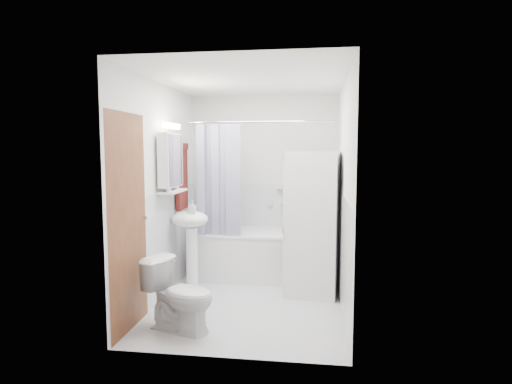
# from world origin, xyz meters

# --- Properties ---
(floor) EXTENTS (2.60, 2.60, 0.00)m
(floor) POSITION_xyz_m (0.00, 0.00, 0.00)
(floor) COLOR silver
(floor) RESTS_ON ground
(room_walls) EXTENTS (2.60, 2.60, 2.60)m
(room_walls) POSITION_xyz_m (0.00, 0.00, 1.49)
(room_walls) COLOR silver
(room_walls) RESTS_ON ground
(wainscot) EXTENTS (1.98, 2.58, 2.58)m
(wainscot) POSITION_xyz_m (0.00, 0.29, 0.60)
(wainscot) COLOR white
(wainscot) RESTS_ON ground
(door) EXTENTS (0.05, 2.00, 2.00)m
(door) POSITION_xyz_m (-0.95, -0.55, 1.00)
(door) COLOR brown
(door) RESTS_ON ground
(bathtub) EXTENTS (1.61, 0.76, 0.61)m
(bathtub) POSITION_xyz_m (0.05, 0.92, 0.34)
(bathtub) COLOR white
(bathtub) RESTS_ON ground
(tub_spout) EXTENTS (0.04, 0.12, 0.04)m
(tub_spout) POSITION_xyz_m (0.25, 1.25, 0.93)
(tub_spout) COLOR silver
(tub_spout) RESTS_ON room_walls
(curtain_rod) EXTENTS (1.79, 0.02, 0.02)m
(curtain_rod) POSITION_xyz_m (0.05, 0.60, 2.00)
(curtain_rod) COLOR silver
(curtain_rod) RESTS_ON room_walls
(shower_curtain) EXTENTS (0.55, 0.02, 1.45)m
(shower_curtain) POSITION_xyz_m (-0.47, 0.60, 1.25)
(shower_curtain) COLOR #15174C
(shower_curtain) RESTS_ON curtain_rod
(sink) EXTENTS (0.44, 0.37, 1.04)m
(sink) POSITION_xyz_m (-0.75, 0.32, 0.70)
(sink) COLOR white
(sink) RESTS_ON ground
(medicine_cabinet) EXTENTS (0.13, 0.50, 0.71)m
(medicine_cabinet) POSITION_xyz_m (-0.90, 0.10, 1.57)
(medicine_cabinet) COLOR white
(medicine_cabinet) RESTS_ON room_walls
(shelf) EXTENTS (0.18, 0.54, 0.02)m
(shelf) POSITION_xyz_m (-0.89, 0.10, 1.20)
(shelf) COLOR silver
(shelf) RESTS_ON room_walls
(shower_caddy) EXTENTS (0.22, 0.06, 0.02)m
(shower_caddy) POSITION_xyz_m (0.30, 1.24, 1.15)
(shower_caddy) COLOR silver
(shower_caddy) RESTS_ON room_walls
(towel) EXTENTS (0.07, 0.35, 0.83)m
(towel) POSITION_xyz_m (-0.94, 0.60, 1.35)
(towel) COLOR #561516
(towel) RESTS_ON room_walls
(washer_dryer) EXTENTS (0.66, 0.65, 1.65)m
(washer_dryer) POSITION_xyz_m (0.68, 0.40, 0.82)
(washer_dryer) COLOR white
(washer_dryer) RESTS_ON ground
(toilet) EXTENTS (0.75, 0.57, 0.66)m
(toilet) POSITION_xyz_m (-0.52, -0.82, 0.33)
(toilet) COLOR white
(toilet) RESTS_ON ground
(soap_pump) EXTENTS (0.08, 0.17, 0.08)m
(soap_pump) POSITION_xyz_m (-0.71, 0.25, 0.95)
(soap_pump) COLOR gray
(soap_pump) RESTS_ON sink
(shelf_bottle) EXTENTS (0.07, 0.18, 0.07)m
(shelf_bottle) POSITION_xyz_m (-0.89, -0.05, 1.25)
(shelf_bottle) COLOR gray
(shelf_bottle) RESTS_ON shelf
(shelf_cup) EXTENTS (0.10, 0.09, 0.10)m
(shelf_cup) POSITION_xyz_m (-0.89, 0.22, 1.26)
(shelf_cup) COLOR gray
(shelf_cup) RESTS_ON shelf
(shampoo_a) EXTENTS (0.13, 0.17, 0.13)m
(shampoo_a) POSITION_xyz_m (0.35, 1.24, 1.23)
(shampoo_a) COLOR gray
(shampoo_a) RESTS_ON shower_caddy
(shampoo_b) EXTENTS (0.08, 0.21, 0.08)m
(shampoo_b) POSITION_xyz_m (0.47, 1.24, 1.20)
(shampoo_b) COLOR #2A3CA9
(shampoo_b) RESTS_ON shower_caddy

